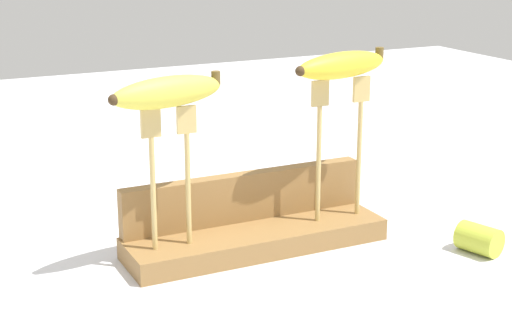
{
  "coord_description": "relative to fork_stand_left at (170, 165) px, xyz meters",
  "views": [
    {
      "loc": [
        -0.46,
        -0.95,
        0.44
      ],
      "look_at": [
        0.0,
        0.0,
        0.13
      ],
      "focal_mm": 56.67,
      "sensor_mm": 36.0,
      "label": 1
    }
  ],
  "objects": [
    {
      "name": "banana_raised_right",
      "position": [
        0.25,
        -0.0,
        0.11
      ],
      "size": [
        0.17,
        0.07,
        0.04
      ],
      "color": "yellow",
      "rests_on": "fork_stand_right"
    },
    {
      "name": "fork_stand_right",
      "position": [
        0.25,
        -0.0,
        0.01
      ],
      "size": [
        0.09,
        0.01,
        0.2
      ],
      "color": "tan",
      "rests_on": "wooden_board"
    },
    {
      "name": "wooden_board",
      "position": [
        0.13,
        0.01,
        -0.13
      ],
      "size": [
        0.37,
        0.1,
        0.03
      ],
      "primitive_type": "cube",
      "color": "olive",
      "rests_on": "ground"
    },
    {
      "name": "banana_raised_left",
      "position": [
        -0.0,
        -0.0,
        0.1
      ],
      "size": [
        0.17,
        0.07,
        0.04
      ],
      "color": "#DBD147",
      "rests_on": "fork_stand_left"
    },
    {
      "name": "ground_plane",
      "position": [
        0.13,
        0.01,
        -0.14
      ],
      "size": [
        3.0,
        3.0,
        0.0
      ],
      "primitive_type": "plane",
      "color": "silver"
    },
    {
      "name": "banana_chunk_near",
      "position": [
        0.4,
        -0.14,
        -0.12
      ],
      "size": [
        0.06,
        0.07,
        0.04
      ],
      "color": "#B2C138",
      "rests_on": "ground"
    },
    {
      "name": "fork_stand_left",
      "position": [
        0.0,
        0.0,
        0.0
      ],
      "size": [
        0.07,
        0.01,
        0.19
      ],
      "color": "tan",
      "rests_on": "wooden_board"
    },
    {
      "name": "board_backstop",
      "position": [
        0.13,
        0.05,
        -0.08
      ],
      "size": [
        0.36,
        0.02,
        0.07
      ],
      "primitive_type": "cube",
      "color": "olive",
      "rests_on": "wooden_board"
    }
  ]
}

